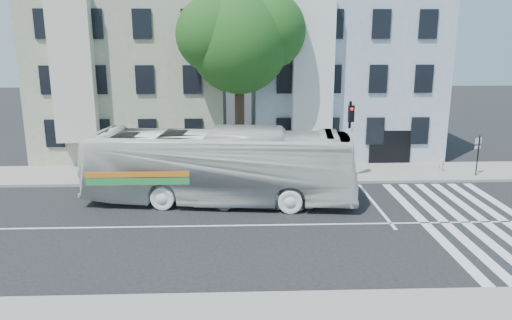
{
  "coord_description": "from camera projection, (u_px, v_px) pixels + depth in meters",
  "views": [
    {
      "loc": [
        -0.16,
        -20.14,
        7.96
      ],
      "look_at": [
        0.7,
        2.02,
        2.4
      ],
      "focal_mm": 35.0,
      "sensor_mm": 36.0,
      "label": 1
    }
  ],
  "objects": [
    {
      "name": "sidewalk_far",
      "position": [
        240.0,
        174.0,
        29.2
      ],
      "size": [
        80.0,
        4.0,
        0.15
      ],
      "primitive_type": "cube",
      "color": "gray",
      "rests_on": "ground"
    },
    {
      "name": "bus",
      "position": [
        220.0,
        166.0,
        24.09
      ],
      "size": [
        4.58,
        13.32,
        3.63
      ],
      "primitive_type": "imported",
      "rotation": [
        0.0,
        0.0,
        1.45
      ],
      "color": "silver",
      "rests_on": "ground"
    },
    {
      "name": "traffic_signal",
      "position": [
        350.0,
        130.0,
        27.37
      ],
      "size": [
        0.47,
        0.54,
        4.47
      ],
      "rotation": [
        0.0,
        0.0,
        0.13
      ],
      "color": "black",
      "rests_on": "ground"
    },
    {
      "name": "fire_hydrant",
      "position": [
        441.0,
        165.0,
        29.42
      ],
      "size": [
        0.42,
        0.25,
        0.73
      ],
      "rotation": [
        0.0,
        0.0,
        0.31
      ],
      "color": "#AFB0AB",
      "rests_on": "sidewalk_far"
    },
    {
      "name": "building_left",
      "position": [
        137.0,
        72.0,
        34.4
      ],
      "size": [
        12.0,
        10.0,
        11.0
      ],
      "primitive_type": "cube",
      "color": "#999A81",
      "rests_on": "ground"
    },
    {
      "name": "building_right",
      "position": [
        339.0,
        71.0,
        34.93
      ],
      "size": [
        12.0,
        10.0,
        11.0
      ],
      "primitive_type": "cube",
      "color": "#9AA5B8",
      "rests_on": "ground"
    },
    {
      "name": "street_tree",
      "position": [
        240.0,
        38.0,
        28.03
      ],
      "size": [
        7.3,
        5.9,
        11.1
      ],
      "color": "#2D2116",
      "rests_on": "ground"
    },
    {
      "name": "ground",
      "position": [
        242.0,
        226.0,
        21.46
      ],
      "size": [
        120.0,
        120.0,
        0.0
      ],
      "primitive_type": "plane",
      "color": "black",
      "rests_on": "ground"
    },
    {
      "name": "hedge",
      "position": [
        161.0,
        173.0,
        27.77
      ],
      "size": [
        8.5,
        2.49,
        0.7
      ],
      "primitive_type": null,
      "rotation": [
        0.0,
        0.0,
        0.2
      ],
      "color": "#28561C",
      "rests_on": "sidewalk_far"
    },
    {
      "name": "far_sign_pole",
      "position": [
        478.0,
        150.0,
        28.27
      ],
      "size": [
        0.41,
        0.22,
        2.33
      ],
      "rotation": [
        0.0,
        0.0,
        0.33
      ],
      "color": "black",
      "rests_on": "sidewalk_far"
    },
    {
      "name": "sedan",
      "position": [
        255.0,
        191.0,
        23.83
      ],
      "size": [
        2.49,
        5.16,
        1.45
      ],
      "primitive_type": "imported",
      "rotation": [
        0.0,
        0.0,
        1.48
      ],
      "color": "silver",
      "rests_on": "ground"
    }
  ]
}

